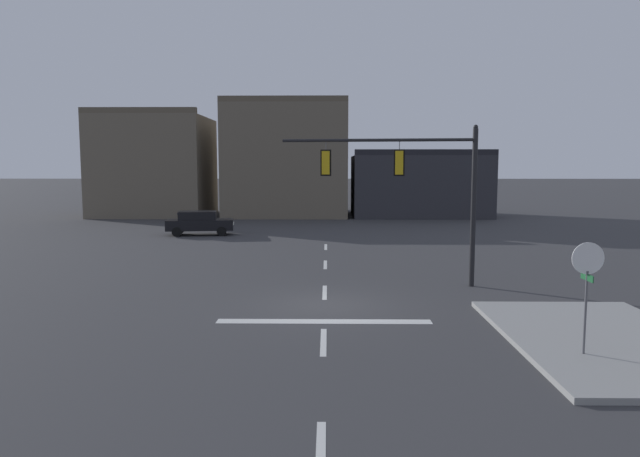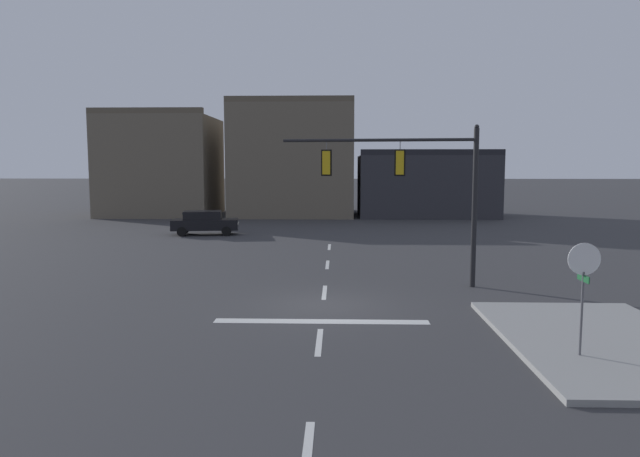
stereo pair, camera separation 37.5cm
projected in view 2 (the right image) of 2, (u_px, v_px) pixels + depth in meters
The scene contains 8 objects.
ground_plane at pixel (323, 305), 19.17m from camera, with size 400.00×400.00×0.00m, color #353538.
sidewalk_near_corner at pixel (603, 342), 14.96m from camera, with size 5.00×8.00×0.15m, color gray.
stop_bar_paint at pixel (321, 321), 17.18m from camera, with size 6.40×0.50×0.01m, color silver.
lane_centreline at pixel (324, 292), 21.15m from camera, with size 0.16×26.40×0.01m.
signal_mast_near_side at pixel (415, 178), 22.03m from camera, with size 7.41×0.92×6.16m.
stop_sign at pixel (584, 272), 13.46m from camera, with size 0.76×0.64×2.83m.
car_lot_nearside at pixel (204, 222), 38.95m from camera, with size 4.63×2.42×1.61m.
building_row at pixel (279, 168), 54.86m from camera, with size 36.08×11.37×10.61m.
Camera 2 is at (0.48, -18.78, 4.59)m, focal length 32.42 mm.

